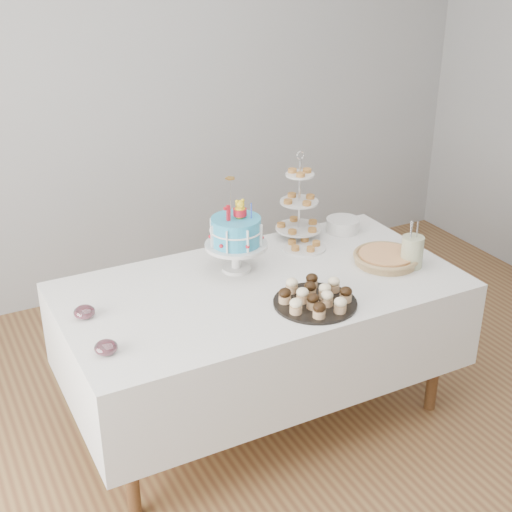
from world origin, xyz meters
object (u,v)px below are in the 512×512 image
pastry_plate (304,246)px  jam_bowl_b (84,312)px  birthday_cake (236,246)px  jam_bowl_a (106,348)px  tiered_stand (299,202)px  pie (386,257)px  plate_stack (343,225)px  cupcake_tray (315,296)px  table (261,325)px  utensil_pitcher (412,250)px

pastry_plate → jam_bowl_b: size_ratio=2.47×
birthday_cake → jam_bowl_a: 0.92m
tiered_stand → jam_bowl_a: 1.44m
birthday_cake → jam_bowl_a: (-0.80, -0.43, -0.10)m
pie → plate_stack: 0.45m
cupcake_tray → jam_bowl_a: (-0.96, 0.04, -0.02)m
table → tiered_stand: bearing=42.2°
jam_bowl_b → utensil_pitcher: size_ratio=0.38×
plate_stack → jam_bowl_b: (-1.55, -0.28, -0.01)m
table → plate_stack: size_ratio=10.28×
table → jam_bowl_b: (-0.84, 0.08, 0.25)m
jam_bowl_a → cupcake_tray: bearing=-2.6°
pastry_plate → birthday_cake: bearing=-171.1°
tiered_stand → jam_bowl_a: (-1.28, -0.64, -0.18)m
tiered_stand → pastry_plate: 0.24m
plate_stack → pastry_plate: 0.33m
jam_bowl_b → tiered_stand: bearing=14.0°
pie → tiered_stand: 0.57m
jam_bowl_a → utensil_pitcher: 1.60m
table → pie: 0.73m
jam_bowl_b → pastry_plate: bearing=8.3°
cupcake_tray → pie: bearing=19.9°
pie → plate_stack: bearing=85.8°
plate_stack → jam_bowl_a: bearing=-158.8°
tiered_stand → plate_stack: bearing=-9.1°
table → cupcake_tray: cupcake_tray is taller
birthday_cake → pie: (0.71, -0.28, -0.10)m
birthday_cake → cupcake_tray: birthday_cake is taller
jam_bowl_b → pie: bearing=-6.3°
birthday_cake → plate_stack: (0.75, 0.17, -0.09)m
table → pastry_plate: pastry_plate is taller
cupcake_tray → jam_bowl_b: bearing=159.2°
birthday_cake → jam_bowl_a: size_ratio=4.95×
cupcake_tray → jam_bowl_a: bearing=177.4°
pastry_plate → jam_bowl_a: size_ratio=2.43×
cupcake_tray → jam_bowl_b: 1.03m
tiered_stand → jam_bowl_a: tiered_stand is taller
tiered_stand → jam_bowl_b: 1.33m
tiered_stand → jam_bowl_a: size_ratio=5.10×
table → utensil_pitcher: (0.76, -0.18, 0.32)m
pie → jam_bowl_b: (-1.51, 0.17, -0.00)m
birthday_cake → tiered_stand: size_ratio=0.97×
plate_stack → pie: bearing=-94.2°
cupcake_tray → pie: size_ratio=1.14×
birthday_cake → jam_bowl_b: (-0.80, -0.11, -0.10)m
plate_stack → pastry_plate: (-0.31, -0.10, -0.02)m
cupcake_tray → pastry_plate: cupcake_tray is taller
tiered_stand → jam_bowl_a: bearing=-153.4°
cupcake_tray → plate_stack: (0.58, 0.64, -0.01)m
cupcake_tray → utensil_pitcher: size_ratio=1.55×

